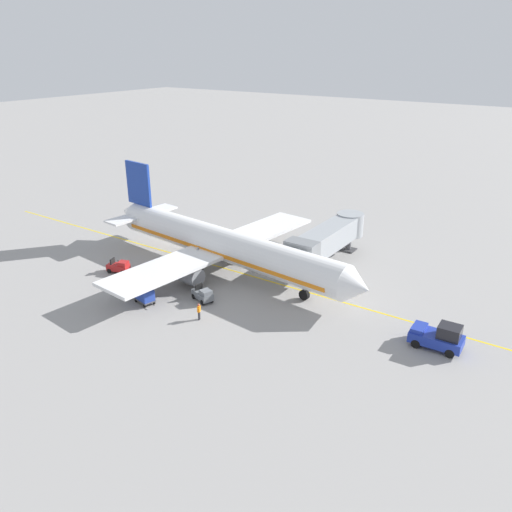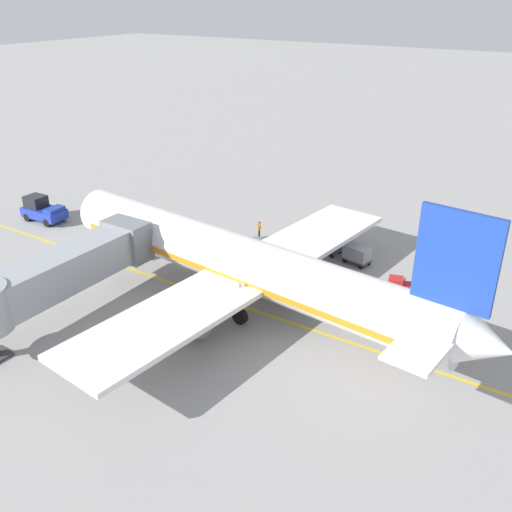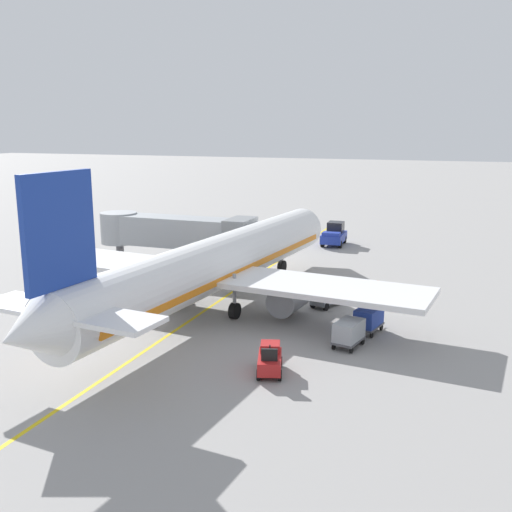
# 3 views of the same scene
# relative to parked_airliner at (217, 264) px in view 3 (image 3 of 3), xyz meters

# --- Properties ---
(ground_plane) EXTENTS (400.00, 400.00, 0.00)m
(ground_plane) POSITION_rel_parked_airliner_xyz_m (-0.53, 0.10, -3.19)
(ground_plane) COLOR gray
(gate_lead_in_line) EXTENTS (0.24, 80.00, 0.01)m
(gate_lead_in_line) POSITION_rel_parked_airliner_xyz_m (-0.53, 0.10, -3.18)
(gate_lead_in_line) COLOR gold
(gate_lead_in_line) RESTS_ON ground
(parked_airliner) EXTENTS (30.37, 37.35, 10.63)m
(parked_airliner) POSITION_rel_parked_airliner_xyz_m (0.00, 0.00, 0.00)
(parked_airliner) COLOR white
(parked_airliner) RESTS_ON ground
(jet_bridge) EXTENTS (14.81, 3.50, 4.98)m
(jet_bridge) POSITION_rel_parked_airliner_xyz_m (-8.25, 9.23, 0.27)
(jet_bridge) COLOR #93999E
(jet_bridge) RESTS_ON ground
(pushback_tractor) EXTENTS (2.36, 4.48, 2.40)m
(pushback_tractor) POSITION_rel_parked_airliner_xyz_m (2.67, 25.43, -2.09)
(pushback_tractor) COLOR #1E339E
(pushback_tractor) RESTS_ON ground
(baggage_tug_lead) EXTENTS (1.90, 2.74, 1.62)m
(baggage_tug_lead) POSITION_rel_parked_airliner_xyz_m (7.22, -9.57, -2.47)
(baggage_tug_lead) COLOR #B21E1E
(baggage_tug_lead) RESTS_ON ground
(baggage_tug_trailing) EXTENTS (1.96, 2.75, 1.62)m
(baggage_tug_trailing) POSITION_rel_parked_airliner_xyz_m (7.27, 3.00, -2.47)
(baggage_tug_trailing) COLOR slate
(baggage_tug_trailing) RESTS_ON ground
(baggage_cart_front) EXTENTS (1.74, 2.98, 1.58)m
(baggage_cart_front) POSITION_rel_parked_airliner_xyz_m (11.02, -1.56, -2.24)
(baggage_cart_front) COLOR #4C4C51
(baggage_cart_front) RESTS_ON ground
(baggage_cart_second_in_train) EXTENTS (1.74, 2.98, 1.58)m
(baggage_cart_second_in_train) POSITION_rel_parked_airliner_xyz_m (10.36, -4.49, -2.24)
(baggage_cart_second_in_train) COLOR #4C4C51
(baggage_cart_second_in_train) RESTS_ON ground
(ground_crew_wing_walker) EXTENTS (0.71, 0.36, 1.69)m
(ground_crew_wing_walker) POSITION_rel_parked_airliner_xyz_m (10.49, 5.20, -2.23)
(ground_crew_wing_walker) COLOR #232328
(ground_crew_wing_walker) RESTS_ON ground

